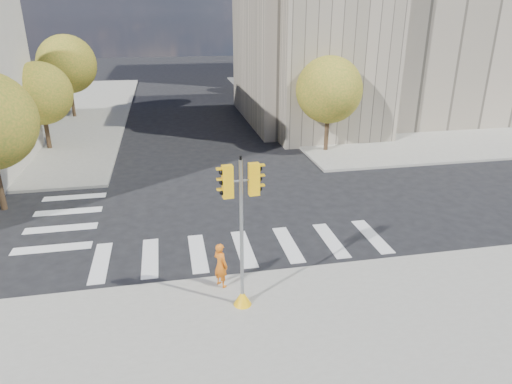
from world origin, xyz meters
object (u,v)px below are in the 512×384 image
at_px(traffic_signal, 242,246).
at_px(photographer, 221,265).
at_px(lamp_near, 317,73).
at_px(lamp_far, 272,55).

distance_m(traffic_signal, photographer, 1.82).
bearing_deg(lamp_near, lamp_far, 90.00).
height_order(lamp_far, traffic_signal, lamp_far).
height_order(lamp_near, photographer, lamp_near).
bearing_deg(lamp_far, lamp_near, -90.00).
bearing_deg(photographer, traffic_signal, 167.61).
relative_size(lamp_far, photographer, 5.18).
height_order(lamp_near, lamp_far, same).
bearing_deg(lamp_near, traffic_signal, -113.98).
bearing_deg(lamp_far, traffic_signal, -104.60).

